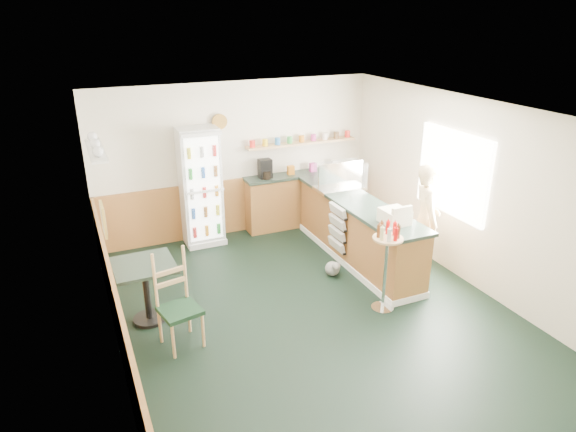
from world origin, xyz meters
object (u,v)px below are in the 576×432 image
cash_register (395,216)px  cafe_chair (177,296)px  cafe_table (145,281)px  drinks_fridge (201,187)px  shopkeeper (426,220)px  condiment_stand (387,254)px  display_case (341,177)px

cash_register → cafe_chair: (-3.12, -0.09, -0.48)m
cafe_chair → cafe_table: bearing=102.8°
drinks_fridge → cafe_table: 2.52m
cash_register → cafe_table: size_ratio=0.44×
shopkeeper → cash_register: bearing=124.9°
drinks_fridge → cash_register: drinks_fridge is taller
shopkeeper → cafe_table: size_ratio=2.10×
shopkeeper → cafe_table: 4.12m
cafe_chair → condiment_stand: bearing=-20.5°
drinks_fridge → condiment_stand: 3.53m
drinks_fridge → condiment_stand: bearing=-62.0°
shopkeeper → condiment_stand: (-1.14, -0.67, -0.04)m
cash_register → cafe_chair: bearing=-179.4°
drinks_fridge → cash_register: 3.35m
drinks_fridge → cafe_table: (-1.31, -2.11, -0.43)m
cash_register → cafe_chair: 3.16m
cafe_table → cafe_chair: 0.66m
drinks_fridge → display_case: bearing=-26.9°
drinks_fridge → cafe_chair: 2.93m
display_case → cash_register: display_case is taller
shopkeeper → condiment_stand: size_ratio=1.40×
condiment_stand → cafe_table: (-2.96, 1.00, -0.25)m
cash_register → shopkeeper: bearing=13.2°
cafe_table → shopkeeper: bearing=-4.6°
shopkeeper → condiment_stand: shopkeeper is taller
drinks_fridge → cafe_chair: bearing=-110.8°
condiment_stand → cafe_table: bearing=161.4°
cash_register → display_case: bearing=88.9°
condiment_stand → cash_register: bearing=48.2°
drinks_fridge → display_case: drinks_fridge is taller
cash_register → condiment_stand: 0.71m
display_case → cafe_table: (-3.40, -1.05, -0.66)m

